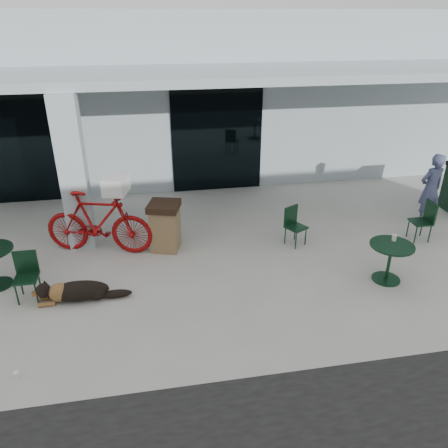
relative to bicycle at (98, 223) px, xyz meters
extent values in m
plane|color=#B8B6AD|center=(1.11, -1.90, -0.65)|extent=(80.00, 80.00, 0.00)
cube|color=#A9B8BF|center=(1.11, 6.60, 1.60)|extent=(22.00, 7.00, 4.50)
cube|color=black|center=(-2.09, 3.08, 0.70)|extent=(2.80, 0.06, 2.70)
cube|color=black|center=(2.91, 3.08, 0.70)|extent=(2.40, 0.06, 2.70)
cube|color=#A9B8BF|center=(-0.39, 0.40, 0.91)|extent=(0.50, 0.50, 3.12)
cube|color=#A9B8BF|center=(1.11, 1.70, 2.56)|extent=(22.00, 2.80, 0.18)
imported|color=maroon|center=(0.00, 0.00, 0.00)|extent=(2.26, 1.19, 1.31)
cube|color=white|center=(0.43, -0.12, 0.82)|extent=(0.54, 0.63, 0.32)
cylinder|color=white|center=(-0.89, -3.33, -0.61)|extent=(0.08, 0.08, 0.09)
imported|color=#41496D|center=(7.31, 0.11, 0.17)|extent=(0.66, 0.48, 1.65)
cylinder|color=white|center=(5.31, -1.86, 0.13)|extent=(0.11, 0.11, 0.11)
camera|label=1|loc=(1.08, -8.13, 3.77)|focal=35.00mm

